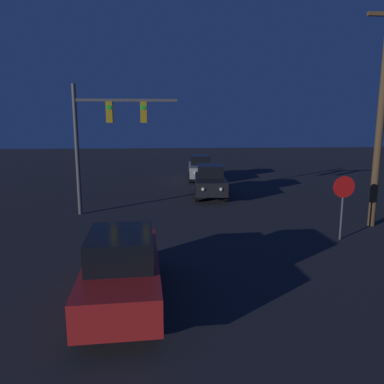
{
  "coord_description": "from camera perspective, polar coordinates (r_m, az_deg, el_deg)",
  "views": [
    {
      "loc": [
        -0.92,
        0.43,
        4.11
      ],
      "look_at": [
        0.0,
        12.88,
        1.76
      ],
      "focal_mm": 35.0,
      "sensor_mm": 36.0,
      "label": 1
    }
  ],
  "objects": [
    {
      "name": "stop_sign",
      "position": [
        14.01,
        22.05,
        -0.47
      ],
      "size": [
        0.76,
        0.07,
        2.27
      ],
      "color": "#4C4C51",
      "rests_on": "ground_plane"
    },
    {
      "name": "utility_pole",
      "position": [
        16.24,
        26.91,
        11.2
      ],
      "size": [
        1.69,
        0.28,
        8.84
      ],
      "color": "brown",
      "rests_on": "ground_plane"
    },
    {
      "name": "car_near",
      "position": [
        8.73,
        -10.61,
        -11.27
      ],
      "size": [
        1.87,
        4.56,
        1.74
      ],
      "rotation": [
        0.0,
        0.0,
        0.06
      ],
      "color": "#B21E1E",
      "rests_on": "ground_plane"
    },
    {
      "name": "car_mid",
      "position": [
        20.8,
        2.77,
        1.7
      ],
      "size": [
        1.94,
        4.57,
        1.74
      ],
      "rotation": [
        0.0,
        0.0,
        3.07
      ],
      "color": "black",
      "rests_on": "ground_plane"
    },
    {
      "name": "car_far",
      "position": [
        26.86,
        1.31,
        3.74
      ],
      "size": [
        1.86,
        4.56,
        1.74
      ],
      "rotation": [
        0.0,
        0.0,
        3.09
      ],
      "color": "#99999E",
      "rests_on": "ground_plane"
    },
    {
      "name": "traffic_signal_mast",
      "position": [
        17.01,
        -13.41,
        9.38
      ],
      "size": [
        4.51,
        0.3,
        5.71
      ],
      "color": "#4C4C51",
      "rests_on": "ground_plane"
    }
  ]
}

